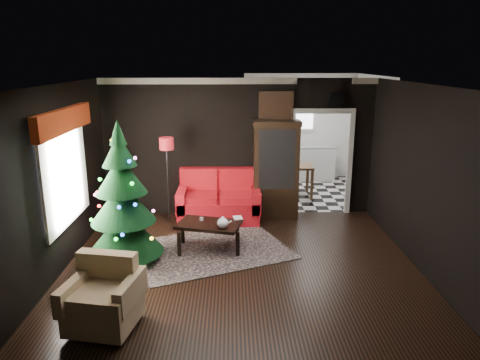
{
  "coord_description": "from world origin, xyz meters",
  "views": [
    {
      "loc": [
        -0.15,
        -6.46,
        3.14
      ],
      "look_at": [
        0.0,
        0.9,
        1.15
      ],
      "focal_mm": 33.33,
      "sensor_mm": 36.0,
      "label": 1
    }
  ],
  "objects_px": {
    "armchair": "(103,294)",
    "coffee_table": "(209,236)",
    "christmas_tree": "(122,198)",
    "floor_lamp": "(168,182)",
    "kitchen_table": "(297,180)",
    "curio_cabinet": "(276,172)",
    "teapot": "(223,223)",
    "loveseat": "(219,196)",
    "wall_clock": "(337,99)"
  },
  "relations": [
    {
      "from": "loveseat",
      "to": "wall_clock",
      "type": "bearing_deg",
      "value": 9.66
    },
    {
      "from": "curio_cabinet",
      "to": "armchair",
      "type": "xyz_separation_m",
      "value": [
        -2.43,
        -3.96,
        -0.49
      ]
    },
    {
      "from": "wall_clock",
      "to": "kitchen_table",
      "type": "bearing_deg",
      "value": 113.75
    },
    {
      "from": "kitchen_table",
      "to": "teapot",
      "type": "bearing_deg",
      "value": -116.82
    },
    {
      "from": "floor_lamp",
      "to": "kitchen_table",
      "type": "height_order",
      "value": "floor_lamp"
    },
    {
      "from": "wall_clock",
      "to": "teapot",
      "type": "bearing_deg",
      "value": -136.91
    },
    {
      "from": "coffee_table",
      "to": "wall_clock",
      "type": "height_order",
      "value": "wall_clock"
    },
    {
      "from": "coffee_table",
      "to": "teapot",
      "type": "relative_size",
      "value": 5.13
    },
    {
      "from": "armchair",
      "to": "wall_clock",
      "type": "xyz_separation_m",
      "value": [
        3.63,
        4.14,
        1.92
      ]
    },
    {
      "from": "floor_lamp",
      "to": "armchair",
      "type": "relative_size",
      "value": 2.18
    },
    {
      "from": "floor_lamp",
      "to": "teapot",
      "type": "xyz_separation_m",
      "value": [
        1.09,
        -1.61,
        -0.25
      ]
    },
    {
      "from": "christmas_tree",
      "to": "kitchen_table",
      "type": "height_order",
      "value": "christmas_tree"
    },
    {
      "from": "armchair",
      "to": "floor_lamp",
      "type": "bearing_deg",
      "value": 96.55
    },
    {
      "from": "floor_lamp",
      "to": "christmas_tree",
      "type": "relative_size",
      "value": 0.76
    },
    {
      "from": "curio_cabinet",
      "to": "teapot",
      "type": "relative_size",
      "value": 9.37
    },
    {
      "from": "armchair",
      "to": "teapot",
      "type": "relative_size",
      "value": 3.98
    },
    {
      "from": "loveseat",
      "to": "armchair",
      "type": "xyz_separation_m",
      "value": [
        -1.28,
        -3.74,
        -0.04
      ]
    },
    {
      "from": "teapot",
      "to": "christmas_tree",
      "type": "bearing_deg",
      "value": -174.62
    },
    {
      "from": "coffee_table",
      "to": "teapot",
      "type": "xyz_separation_m",
      "value": [
        0.24,
        -0.25,
        0.33
      ]
    },
    {
      "from": "armchair",
      "to": "christmas_tree",
      "type": "bearing_deg",
      "value": 106.36
    },
    {
      "from": "teapot",
      "to": "wall_clock",
      "type": "relative_size",
      "value": 0.63
    },
    {
      "from": "loveseat",
      "to": "curio_cabinet",
      "type": "bearing_deg",
      "value": 10.83
    },
    {
      "from": "floor_lamp",
      "to": "wall_clock",
      "type": "height_order",
      "value": "wall_clock"
    },
    {
      "from": "curio_cabinet",
      "to": "loveseat",
      "type": "bearing_deg",
      "value": -169.17
    },
    {
      "from": "coffee_table",
      "to": "floor_lamp",
      "type": "bearing_deg",
      "value": 122.27
    },
    {
      "from": "armchair",
      "to": "coffee_table",
      "type": "xyz_separation_m",
      "value": [
        1.15,
        2.29,
        -0.21
      ]
    },
    {
      "from": "curio_cabinet",
      "to": "wall_clock",
      "type": "relative_size",
      "value": 5.94
    },
    {
      "from": "christmas_tree",
      "to": "coffee_table",
      "type": "xyz_separation_m",
      "value": [
        1.32,
        0.4,
        -0.8
      ]
    },
    {
      "from": "loveseat",
      "to": "armchair",
      "type": "bearing_deg",
      "value": -108.89
    },
    {
      "from": "armchair",
      "to": "wall_clock",
      "type": "bearing_deg",
      "value": 59.9
    },
    {
      "from": "floor_lamp",
      "to": "coffee_table",
      "type": "xyz_separation_m",
      "value": [
        0.86,
        -1.36,
        -0.58
      ]
    },
    {
      "from": "wall_clock",
      "to": "coffee_table",
      "type": "bearing_deg",
      "value": -143.31
    },
    {
      "from": "teapot",
      "to": "kitchen_table",
      "type": "relative_size",
      "value": 0.27
    },
    {
      "from": "christmas_tree",
      "to": "wall_clock",
      "type": "bearing_deg",
      "value": 30.55
    },
    {
      "from": "curio_cabinet",
      "to": "kitchen_table",
      "type": "relative_size",
      "value": 2.53
    },
    {
      "from": "loveseat",
      "to": "wall_clock",
      "type": "distance_m",
      "value": 3.04
    },
    {
      "from": "christmas_tree",
      "to": "armchair",
      "type": "xyz_separation_m",
      "value": [
        0.17,
        -1.9,
        -0.59
      ]
    },
    {
      "from": "coffee_table",
      "to": "curio_cabinet",
      "type": "bearing_deg",
      "value": 52.51
    },
    {
      "from": "wall_clock",
      "to": "curio_cabinet",
      "type": "bearing_deg",
      "value": -171.47
    },
    {
      "from": "wall_clock",
      "to": "floor_lamp",
      "type": "bearing_deg",
      "value": -171.65
    },
    {
      "from": "curio_cabinet",
      "to": "floor_lamp",
      "type": "relative_size",
      "value": 1.08
    },
    {
      "from": "loveseat",
      "to": "wall_clock",
      "type": "height_order",
      "value": "wall_clock"
    },
    {
      "from": "floor_lamp",
      "to": "wall_clock",
      "type": "distance_m",
      "value": 3.71
    },
    {
      "from": "wall_clock",
      "to": "kitchen_table",
      "type": "distance_m",
      "value": 2.43
    },
    {
      "from": "curio_cabinet",
      "to": "armchair",
      "type": "bearing_deg",
      "value": -121.53
    },
    {
      "from": "loveseat",
      "to": "teapot",
      "type": "bearing_deg",
      "value": -86.37
    },
    {
      "from": "armchair",
      "to": "loveseat",
      "type": "bearing_deg",
      "value": 82.25
    },
    {
      "from": "teapot",
      "to": "curio_cabinet",
      "type": "bearing_deg",
      "value": 61.47
    },
    {
      "from": "loveseat",
      "to": "coffee_table",
      "type": "bearing_deg",
      "value": -95.09
    },
    {
      "from": "christmas_tree",
      "to": "floor_lamp",
      "type": "bearing_deg",
      "value": 75.11
    }
  ]
}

